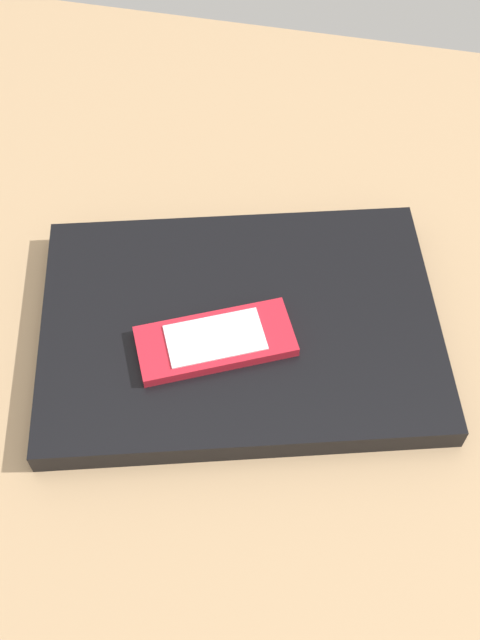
% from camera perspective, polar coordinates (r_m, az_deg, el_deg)
% --- Properties ---
extents(desk_surface, '(1.20, 0.80, 0.03)m').
position_cam_1_polar(desk_surface, '(0.63, 5.69, -1.70)').
color(desk_surface, tan).
rests_on(desk_surface, ground).
extents(laptop_closed, '(0.36, 0.30, 0.02)m').
position_cam_1_polar(laptop_closed, '(0.61, 0.00, -0.50)').
color(laptop_closed, black).
rests_on(laptop_closed, desk_surface).
extents(cell_phone_on_laptop, '(0.13, 0.10, 0.01)m').
position_cam_1_polar(cell_phone_on_laptop, '(0.58, -1.86, -1.58)').
color(cell_phone_on_laptop, red).
rests_on(cell_phone_on_laptop, laptop_closed).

